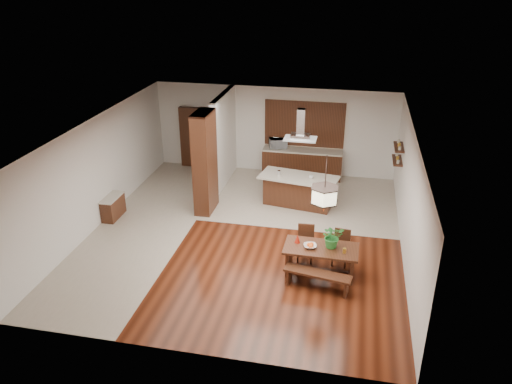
% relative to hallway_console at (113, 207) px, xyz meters
% --- Properties ---
extents(room_shell, '(9.00, 9.04, 2.92)m').
position_rel_hallway_console_xyz_m(room_shell, '(3.81, -0.20, 1.75)').
color(room_shell, '#37150A').
rests_on(room_shell, ground).
extents(tile_hallway, '(2.50, 9.00, 0.01)m').
position_rel_hallway_console_xyz_m(tile_hallway, '(1.06, -0.20, -0.31)').
color(tile_hallway, '#B6A997').
rests_on(tile_hallway, ground).
extents(tile_kitchen, '(5.50, 4.00, 0.01)m').
position_rel_hallway_console_xyz_m(tile_kitchen, '(5.06, 2.30, -0.31)').
color(tile_kitchen, '#B6A997').
rests_on(tile_kitchen, ground).
extents(soffit_band, '(8.00, 9.00, 0.02)m').
position_rel_hallway_console_xyz_m(soffit_band, '(3.81, -0.20, 2.57)').
color(soffit_band, '#37160D').
rests_on(soffit_band, room_shell).
extents(partition_pier, '(0.45, 1.00, 2.90)m').
position_rel_hallway_console_xyz_m(partition_pier, '(2.41, 1.00, 1.14)').
color(partition_pier, black).
rests_on(partition_pier, ground).
extents(partition_stub, '(0.18, 2.40, 2.90)m').
position_rel_hallway_console_xyz_m(partition_stub, '(2.41, 3.10, 1.14)').
color(partition_stub, silver).
rests_on(partition_stub, ground).
extents(hallway_console, '(0.37, 0.88, 0.63)m').
position_rel_hallway_console_xyz_m(hallway_console, '(0.00, 0.00, 0.00)').
color(hallway_console, black).
rests_on(hallway_console, ground).
extents(hallway_doorway, '(1.10, 0.20, 2.10)m').
position_rel_hallway_console_xyz_m(hallway_doorway, '(1.11, 4.20, 0.74)').
color(hallway_doorway, black).
rests_on(hallway_doorway, ground).
extents(rear_counter, '(2.60, 0.62, 0.95)m').
position_rel_hallway_console_xyz_m(rear_counter, '(4.81, 4.00, 0.16)').
color(rear_counter, black).
rests_on(rear_counter, ground).
extents(kitchen_window, '(2.60, 0.08, 1.50)m').
position_rel_hallway_console_xyz_m(kitchen_window, '(4.81, 4.26, 1.44)').
color(kitchen_window, '#9C5E2E').
rests_on(kitchen_window, room_shell).
extents(shelf_lower, '(0.26, 0.90, 0.04)m').
position_rel_hallway_console_xyz_m(shelf_lower, '(7.68, 2.40, 1.08)').
color(shelf_lower, black).
rests_on(shelf_lower, room_shell).
extents(shelf_upper, '(0.26, 0.90, 0.04)m').
position_rel_hallway_console_xyz_m(shelf_upper, '(7.68, 2.40, 1.49)').
color(shelf_upper, black).
rests_on(shelf_upper, room_shell).
extents(dining_table, '(1.68, 0.86, 0.69)m').
position_rel_hallway_console_xyz_m(dining_table, '(5.90, -1.64, 0.19)').
color(dining_table, black).
rests_on(dining_table, ground).
extents(dining_bench, '(1.51, 0.58, 0.41)m').
position_rel_hallway_console_xyz_m(dining_bench, '(5.89, -2.24, -0.11)').
color(dining_bench, black).
rests_on(dining_bench, ground).
extents(dining_chair_left, '(0.41, 0.41, 0.88)m').
position_rel_hallway_console_xyz_m(dining_chair_left, '(5.50, -1.13, 0.13)').
color(dining_chair_left, black).
rests_on(dining_chair_left, ground).
extents(dining_chair_right, '(0.42, 0.42, 0.85)m').
position_rel_hallway_console_xyz_m(dining_chair_right, '(6.33, -1.14, 0.11)').
color(dining_chair_right, black).
rests_on(dining_chair_right, ground).
extents(pendant_lantern, '(0.64, 0.64, 1.31)m').
position_rel_hallway_console_xyz_m(pendant_lantern, '(5.90, -1.64, 1.93)').
color(pendant_lantern, beige).
rests_on(pendant_lantern, room_shell).
extents(foliage_plant, '(0.61, 0.58, 0.54)m').
position_rel_hallway_console_xyz_m(foliage_plant, '(6.13, -1.57, 0.65)').
color(foliage_plant, '#27772D').
rests_on(foliage_plant, dining_table).
extents(fruit_bowl, '(0.34, 0.34, 0.07)m').
position_rel_hallway_console_xyz_m(fruit_bowl, '(5.65, -1.69, 0.41)').
color(fruit_bowl, beige).
rests_on(fruit_bowl, dining_table).
extents(napkin_cone, '(0.14, 0.14, 0.20)m').
position_rel_hallway_console_xyz_m(napkin_cone, '(5.35, -1.53, 0.47)').
color(napkin_cone, '#A21A0B').
rests_on(napkin_cone, dining_table).
extents(gold_ornament, '(0.08, 0.08, 0.11)m').
position_rel_hallway_console_xyz_m(gold_ornament, '(6.42, -1.77, 0.43)').
color(gold_ornament, gold).
rests_on(gold_ornament, dining_table).
extents(kitchen_island, '(2.36, 1.33, 0.92)m').
position_rel_hallway_console_xyz_m(kitchen_island, '(4.96, 1.83, 0.16)').
color(kitchen_island, black).
rests_on(kitchen_island, ground).
extents(range_hood, '(0.90, 0.55, 0.87)m').
position_rel_hallway_console_xyz_m(range_hood, '(4.96, 1.83, 2.15)').
color(range_hood, silver).
rests_on(range_hood, room_shell).
extents(island_cup, '(0.13, 0.13, 0.09)m').
position_rel_hallway_console_xyz_m(island_cup, '(5.32, 1.72, 0.65)').
color(island_cup, silver).
rests_on(island_cup, kitchen_island).
extents(microwave, '(0.66, 0.55, 0.31)m').
position_rel_hallway_console_xyz_m(microwave, '(3.98, 4.04, 0.79)').
color(microwave, silver).
rests_on(microwave, rear_counter).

